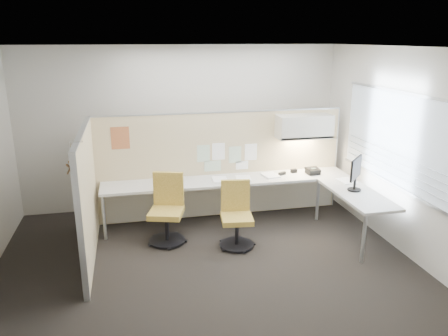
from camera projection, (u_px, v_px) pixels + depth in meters
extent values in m
cube|color=black|center=(206.00, 262.00, 5.89)|extent=(5.50, 4.50, 0.01)
cube|color=white|center=(203.00, 47.00, 5.09)|extent=(5.50, 4.50, 0.01)
cube|color=beige|center=(182.00, 128.00, 7.59)|extent=(5.50, 0.02, 2.80)
cube|color=beige|center=(255.00, 240.00, 3.38)|extent=(5.50, 0.02, 2.80)
cube|color=beige|center=(400.00, 151.00, 6.06)|extent=(0.02, 4.50, 2.80)
cube|color=#99A7B2|center=(399.00, 140.00, 6.01)|extent=(0.01, 2.80, 1.30)
cube|color=tan|center=(221.00, 165.00, 7.25)|extent=(4.10, 0.06, 1.75)
cube|color=tan|center=(88.00, 197.00, 5.80)|extent=(0.06, 2.20, 1.75)
cube|color=beige|center=(228.00, 180.00, 7.00)|extent=(4.00, 0.60, 0.04)
cube|color=beige|center=(357.00, 194.00, 6.38)|extent=(0.60, 1.47, 0.04)
cube|color=beige|center=(225.00, 196.00, 7.36)|extent=(3.90, 0.02, 0.64)
cylinder|color=#A5A8AA|center=(104.00, 218.00, 6.47)|extent=(0.05, 0.05, 0.69)
cylinder|color=#A5A8AA|center=(364.00, 239.00, 5.79)|extent=(0.05, 0.05, 0.69)
cylinder|color=#A5A8AA|center=(318.00, 200.00, 7.17)|extent=(0.05, 0.05, 0.69)
cube|color=beige|center=(304.00, 126.00, 7.15)|extent=(0.90, 0.36, 0.38)
cube|color=#FFEABF|center=(303.00, 139.00, 7.21)|extent=(0.60, 0.06, 0.02)
cube|color=#8CBF8C|center=(203.00, 153.00, 7.09)|extent=(0.21, 0.00, 0.28)
cube|color=white|center=(218.00, 151.00, 7.14)|extent=(0.21, 0.00, 0.28)
cube|color=#8CBF8C|center=(235.00, 155.00, 7.22)|extent=(0.21, 0.00, 0.28)
cube|color=white|center=(251.00, 152.00, 7.26)|extent=(0.21, 0.00, 0.28)
cube|color=#8CBF8C|center=(213.00, 166.00, 7.19)|extent=(0.28, 0.00, 0.18)
cube|color=white|center=(242.00, 165.00, 7.29)|extent=(0.21, 0.00, 0.14)
cube|color=orange|center=(120.00, 138.00, 6.73)|extent=(0.28, 0.00, 0.35)
cylinder|color=black|center=(167.00, 240.00, 6.45)|extent=(0.53, 0.53, 0.03)
cylinder|color=black|center=(167.00, 228.00, 6.39)|extent=(0.06, 0.06, 0.41)
cube|color=gold|center=(166.00, 213.00, 6.32)|extent=(0.58, 0.58, 0.08)
cube|color=gold|center=(169.00, 189.00, 6.45)|extent=(0.45, 0.19, 0.51)
cylinder|color=black|center=(237.00, 245.00, 6.32)|extent=(0.49, 0.49, 0.03)
cylinder|color=black|center=(237.00, 233.00, 6.27)|extent=(0.06, 0.06, 0.38)
cube|color=gold|center=(237.00, 219.00, 6.21)|extent=(0.49, 0.49, 0.08)
cube|color=gold|center=(235.00, 195.00, 6.33)|extent=(0.42, 0.11, 0.47)
cylinder|color=black|center=(354.00, 190.00, 6.47)|extent=(0.20, 0.20, 0.02)
cylinder|color=black|center=(355.00, 184.00, 6.44)|extent=(0.04, 0.04, 0.18)
cube|color=black|center=(356.00, 168.00, 6.37)|extent=(0.35, 0.36, 0.32)
cube|color=black|center=(356.00, 168.00, 6.37)|extent=(0.31, 0.31, 0.28)
cube|color=black|center=(313.00, 171.00, 7.24)|extent=(0.22, 0.21, 0.12)
cylinder|color=black|center=(307.00, 169.00, 7.23)|extent=(0.05, 0.17, 0.04)
cube|color=black|center=(282.00, 174.00, 7.20)|extent=(0.14, 0.09, 0.05)
cube|color=black|center=(294.00, 171.00, 7.32)|extent=(0.11, 0.08, 0.06)
cube|color=silver|center=(76.00, 142.00, 4.93)|extent=(0.14, 0.02, 0.02)
cylinder|color=silver|center=(70.00, 150.00, 4.94)|extent=(0.02, 0.02, 0.14)
cube|color=#AD7F4C|center=(72.00, 161.00, 4.97)|extent=(0.02, 0.45, 0.12)
cube|color=#AD7F4C|center=(69.00, 163.00, 5.01)|extent=(0.02, 0.45, 0.12)
cube|color=#95969F|center=(76.00, 215.00, 5.11)|extent=(0.01, 0.07, 1.14)
cube|color=white|center=(172.00, 182.00, 6.80)|extent=(0.23, 0.30, 0.02)
cube|color=white|center=(220.00, 180.00, 6.89)|extent=(0.25, 0.31, 0.04)
cube|color=white|center=(243.00, 178.00, 7.02)|extent=(0.27, 0.33, 0.01)
cube|color=white|center=(271.00, 175.00, 7.14)|extent=(0.28, 0.34, 0.03)
cube|color=white|center=(347.00, 181.00, 6.88)|extent=(0.26, 0.32, 0.02)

